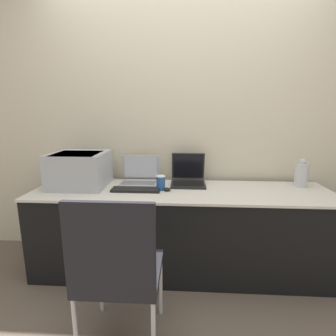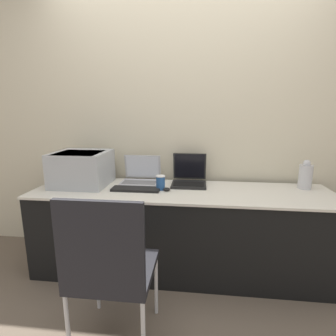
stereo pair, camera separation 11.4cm
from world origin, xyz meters
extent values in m
plane|color=#6B5B4C|center=(0.00, 0.00, 0.00)|extent=(14.00, 14.00, 0.00)
cube|color=beige|center=(0.00, 0.72, 1.30)|extent=(8.00, 0.05, 2.60)
cube|color=black|center=(0.00, 0.32, 0.35)|extent=(2.46, 0.63, 0.70)
cube|color=silver|center=(0.00, 0.32, 0.71)|extent=(2.48, 0.65, 0.02)
cube|color=#B2B7BC|center=(-0.89, 0.39, 0.87)|extent=(0.46, 0.44, 0.30)
cube|color=black|center=(-0.89, 0.34, 0.99)|extent=(0.37, 0.33, 0.05)
cube|color=#B7B7BC|center=(-0.39, 0.46, 0.73)|extent=(0.34, 0.23, 0.02)
cube|color=slate|center=(-0.39, 0.45, 0.74)|extent=(0.30, 0.13, 0.00)
cube|color=#B7B7BC|center=(-0.39, 0.60, 0.85)|extent=(0.34, 0.05, 0.23)
cube|color=silver|center=(-0.39, 0.59, 0.86)|extent=(0.31, 0.04, 0.20)
cube|color=black|center=(0.06, 0.46, 0.73)|extent=(0.30, 0.25, 0.02)
cube|color=black|center=(0.06, 0.45, 0.74)|extent=(0.27, 0.14, 0.00)
cube|color=black|center=(0.06, 0.62, 0.87)|extent=(0.30, 0.06, 0.25)
cube|color=black|center=(0.06, 0.61, 0.87)|extent=(0.27, 0.05, 0.23)
cube|color=black|center=(-0.38, 0.27, 0.73)|extent=(0.40, 0.13, 0.02)
cylinder|color=#285699|center=(-0.17, 0.32, 0.78)|extent=(0.07, 0.07, 0.11)
cylinder|color=white|center=(-0.17, 0.32, 0.84)|extent=(0.08, 0.08, 0.01)
ellipsoid|color=black|center=(-0.12, 0.28, 0.74)|extent=(0.06, 0.05, 0.03)
cylinder|color=silver|center=(1.04, 0.49, 0.83)|extent=(0.11, 0.11, 0.20)
sphere|color=silver|center=(1.04, 0.49, 0.94)|extent=(0.06, 0.06, 0.06)
cube|color=black|center=(-0.34, -0.44, 0.46)|extent=(0.45, 0.46, 0.04)
cube|color=black|center=(-0.34, -0.66, 0.72)|extent=(0.45, 0.03, 0.49)
cylinder|color=silver|center=(-0.54, -0.23, 0.22)|extent=(0.02, 0.02, 0.44)
cylinder|color=silver|center=(-0.13, -0.23, 0.22)|extent=(0.02, 0.02, 0.44)
cylinder|color=silver|center=(-0.54, -0.65, 0.22)|extent=(0.02, 0.02, 0.44)
camera|label=1|loc=(0.02, -1.78, 1.37)|focal=28.00mm
camera|label=2|loc=(0.13, -1.77, 1.37)|focal=28.00mm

